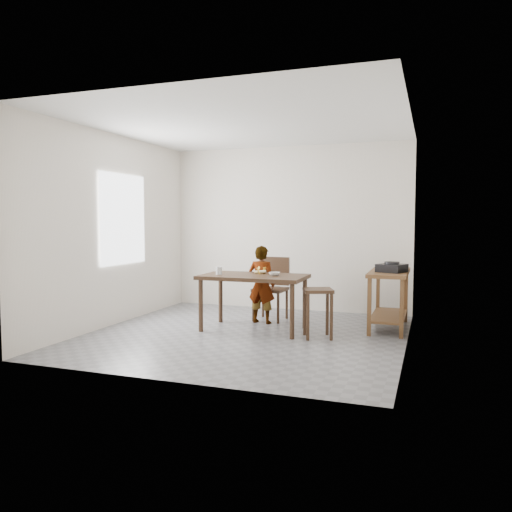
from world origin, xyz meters
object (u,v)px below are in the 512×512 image
(stool, at_px, (318,313))
(prep_counter, at_px, (389,300))
(child, at_px, (261,284))
(dining_chair, at_px, (270,289))
(dining_table, at_px, (254,303))

(stool, bearing_deg, prep_counter, 46.62)
(prep_counter, distance_m, stool, 1.17)
(prep_counter, xyz_separation_m, child, (-1.77, -0.23, 0.16))
(prep_counter, bearing_deg, dining_chair, 179.58)
(dining_chair, distance_m, stool, 1.26)
(child, height_order, stool, child)
(dining_table, relative_size, dining_chair, 1.50)
(child, bearing_deg, dining_table, 100.07)
(dining_table, distance_m, prep_counter, 1.86)
(prep_counter, relative_size, child, 1.07)
(dining_table, height_order, prep_counter, prep_counter)
(dining_table, bearing_deg, prep_counter, 22.15)
(prep_counter, xyz_separation_m, dining_chair, (-1.71, 0.01, 0.07))
(child, distance_m, dining_chair, 0.26)
(prep_counter, height_order, dining_chair, dining_chair)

